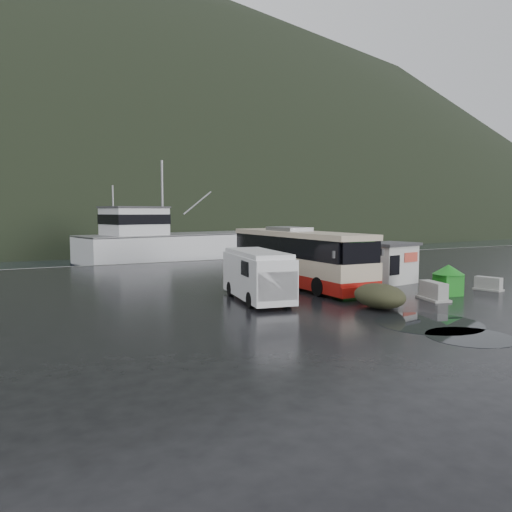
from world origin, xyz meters
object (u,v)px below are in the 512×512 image
dome_tent (379,308)px  ticket_kiosk (389,283)px  coach_bus (297,285)px  jersey_barrier_b (488,290)px  waste_bin_left (448,295)px  jersey_barrier_a (433,300)px  waste_bin_right (345,296)px  fishing_trawler (190,252)px  white_van (257,301)px

dome_tent → ticket_kiosk: ticket_kiosk is taller
coach_bus → dome_tent: coach_bus is taller
dome_tent → jersey_barrier_b: bearing=7.4°
coach_bus → waste_bin_left: (4.73, -6.55, 0.00)m
coach_bus → ticket_kiosk: 5.52m
jersey_barrier_a → ticket_kiosk: bearing=67.8°
dome_tent → jersey_barrier_a: size_ratio=1.56×
waste_bin_right → fishing_trawler: size_ratio=0.05×
coach_bus → jersey_barrier_b: 10.20m
waste_bin_right → fishing_trawler: 29.33m
coach_bus → ticket_kiosk: coach_bus is taller
jersey_barrier_b → fishing_trawler: 31.64m
white_van → fishing_trawler: size_ratio=0.21×
jersey_barrier_a → waste_bin_right: bearing=138.4°
white_van → jersey_barrier_a: white_van is taller
waste_bin_left → jersey_barrier_b: waste_bin_left is taller
jersey_barrier_a → waste_bin_left: bearing=20.5°
waste_bin_left → dome_tent: size_ratio=0.57×
ticket_kiosk → coach_bus: bearing=149.9°
waste_bin_left → jersey_barrier_a: size_ratio=0.89×
waste_bin_left → fishing_trawler: fishing_trawler is taller
coach_bus → waste_bin_left: 8.08m
jersey_barrier_b → fishing_trawler: fishing_trawler is taller
white_van → ticket_kiosk: (9.59, 1.54, 0.00)m
fishing_trawler → waste_bin_right: bearing=-107.1°
jersey_barrier_a → fishing_trawler: size_ratio=0.06×
waste_bin_left → waste_bin_right: size_ratio=1.20×
coach_bus → waste_bin_left: size_ratio=7.59×
jersey_barrier_b → white_van: bearing=166.4°
jersey_barrier_a → fishing_trawler: fishing_trawler is taller
dome_tent → ticket_kiosk: (5.77, 5.62, 0.00)m
white_van → fishing_trawler: 29.09m
dome_tent → ticket_kiosk: bearing=44.2°
ticket_kiosk → jersey_barrier_a: 5.69m
waste_bin_right → dome_tent: bearing=-99.8°
coach_bus → dome_tent: bearing=-93.7°
coach_bus → jersey_barrier_a: size_ratio=6.75×
waste_bin_right → jersey_barrier_b: (7.97, -1.99, 0.00)m
white_van → fishing_trawler: bearing=85.9°
waste_bin_right → dome_tent: 3.14m
waste_bin_left → ticket_kiosk: size_ratio=0.51×
jersey_barrier_b → fishing_trawler: (-5.26, 31.19, 0.00)m
coach_bus → dome_tent: 7.56m
dome_tent → fishing_trawler: 32.45m
waste_bin_right → waste_bin_left: bearing=-23.7°
dome_tent → waste_bin_right: bearing=80.2°
jersey_barrier_b → fishing_trawler: size_ratio=0.05×
coach_bus → waste_bin_left: bearing=-53.3°
waste_bin_left → fishing_trawler: (-2.09, 31.30, 0.00)m
white_van → waste_bin_left: (9.16, -3.09, 0.00)m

